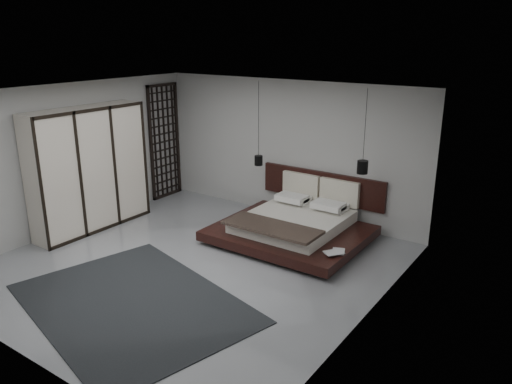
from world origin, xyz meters
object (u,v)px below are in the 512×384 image
Objects in this scene: lattice_screen at (165,141)px; bed at (295,224)px; wardrobe at (89,169)px; pendant_left at (259,160)px; rug at (133,303)px; pendant_right at (362,167)px.

lattice_screen is 3.96m from bed.
wardrobe reaches higher than bed.
rug is at bearing -83.83° from pendant_left.
wardrobe is at bearing -154.89° from pendant_right.
bed is at bearing -8.07° from lattice_screen.
bed reaches higher than rug.
bed is 1.82× the size of pendant_right.
lattice_screen is 0.98× the size of bed.
wardrobe is (-3.54, -1.76, 0.90)m from bed.
pendant_right is at bearing 25.11° from wardrobe.
pendant_right is (2.18, -0.00, 0.18)m from pendant_left.
wardrobe is 3.47m from rug.
lattice_screen reaches higher than wardrobe.
rug is (-1.77, -3.76, -1.45)m from pendant_right.
lattice_screen is at bearing 177.21° from pendant_left.
pendant_left is (-1.09, 0.41, 1.00)m from bed.
bed is 1.10× the size of wardrobe.
rug is at bearing -51.40° from lattice_screen.
bed is at bearing 78.48° from rug.
rug is (0.41, -3.76, -1.27)m from pendant_left.
rug is at bearing -115.26° from pendant_right.
wardrobe is at bearing 150.87° from rug.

